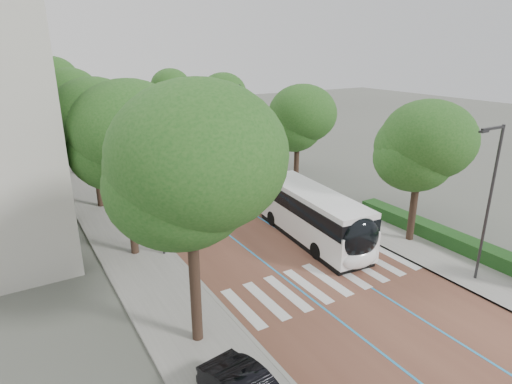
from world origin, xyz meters
The scene contains 20 objects.
ground centered at (0.00, 0.00, 0.00)m, with size 160.00×160.00×0.00m, color #51544C.
road centered at (0.00, 40.00, 0.01)m, with size 11.00×140.00×0.02m, color brown.
sidewalk_left centered at (-7.50, 40.00, 0.06)m, with size 4.00×140.00×0.12m, color gray.
sidewalk_right centered at (7.50, 40.00, 0.06)m, with size 4.00×140.00×0.12m, color gray.
kerb_left centered at (-5.60, 40.00, 0.06)m, with size 0.20×140.00×0.14m, color gray.
kerb_right centered at (5.60, 40.00, 0.06)m, with size 0.20×140.00×0.14m, color gray.
zebra_crossing centered at (0.20, 1.00, 0.03)m, with size 10.55×3.60×0.01m.
lane_line_left centered at (-1.60, 40.00, 0.02)m, with size 0.12×126.00×0.01m, color #278AC6.
lane_line_right centered at (1.60, 40.00, 0.02)m, with size 0.12×126.00×0.01m, color #278AC6.
hedge centered at (9.10, 0.00, 0.52)m, with size 1.20×14.00×0.80m, color #194819.
streetlight_near centered at (6.62, -3.00, 4.82)m, with size 1.82×0.20×8.00m.
streetlight_far centered at (6.62, 22.00, 4.82)m, with size 1.82×0.20×8.00m.
lamp_post_left centered at (-6.10, 8.00, 4.12)m, with size 0.14×0.14×8.00m, color #2E2E30.
trees_left centered at (-7.50, 23.57, 6.91)m, with size 6.47×61.31×9.98m.
trees_right centered at (7.70, 21.13, 5.86)m, with size 5.53×47.39×8.32m.
lead_bus centered at (2.89, 9.08, 1.63)m, with size 4.13×18.54×3.20m.
bus_queued_0 centered at (2.32, 24.88, 1.62)m, with size 3.33×12.54×3.20m.
bus_queued_1 centered at (1.93, 38.76, 1.62)m, with size 3.28×12.53×3.20m.
bus_queued_2 centered at (2.28, 51.47, 1.62)m, with size 2.72×12.44×3.20m.
bus_queued_3 centered at (2.05, 63.63, 1.62)m, with size 2.90×12.47×3.20m.
Camera 1 is at (-13.05, -13.86, 11.54)m, focal length 30.00 mm.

